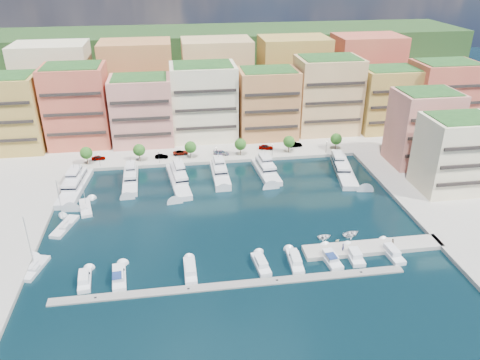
{
  "coord_description": "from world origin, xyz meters",
  "views": [
    {
      "loc": [
        -12.75,
        -104.49,
        60.87
      ],
      "look_at": [
        3.67,
        5.42,
        6.0
      ],
      "focal_mm": 35.0,
      "sensor_mm": 36.0,
      "label": 1
    }
  ],
  "objects_px": {
    "tree_4": "(289,142)",
    "car_2": "(181,153)",
    "yacht_6": "(343,168)",
    "cruiser_9": "(391,253)",
    "yacht_0": "(75,185)",
    "sailboat_0": "(35,269)",
    "tree_0": "(86,153)",
    "tree_5": "(336,139)",
    "yacht_3": "(220,172)",
    "yacht_4": "(266,170)",
    "cruiser_3": "(190,271)",
    "cruiser_6": "(295,261)",
    "lamppost_1": "(159,154)",
    "cruiser_0": "(85,280)",
    "tender_0": "(325,237)",
    "car_1": "(161,156)",
    "cruiser_8": "(354,256)",
    "person_0": "(343,247)",
    "car_4": "(266,147)",
    "yacht_1": "(131,179)",
    "cruiser_7": "(330,258)",
    "sailboat_2": "(86,208)",
    "tender_1": "(337,240)",
    "car_5": "(295,145)",
    "lamppost_0": "(99,158)",
    "lamppost_4": "(326,145)",
    "tree_3": "(240,144)",
    "lamppost_2": "(216,151)",
    "cruiser_1": "(119,277)",
    "cruiser_5": "(261,264)",
    "person_1": "(392,242)",
    "tree_2": "(190,147)",
    "yacht_2": "(178,178)",
    "car_3": "(221,153)",
    "car_0": "(98,158)",
    "tree_1": "(139,150)",
    "tender_2": "(351,234)",
    "sailboat_1": "(65,227)",
    "tender_3": "(385,238)"
  },
  "relations": [
    {
      "from": "tree_4",
      "to": "car_2",
      "type": "bearing_deg",
      "value": 174.56
    },
    {
      "from": "yacht_6",
      "to": "cruiser_9",
      "type": "height_order",
      "value": "yacht_6"
    },
    {
      "from": "yacht_0",
      "to": "cruiser_9",
      "type": "distance_m",
      "value": 86.16
    },
    {
      "from": "yacht_6",
      "to": "sailboat_0",
      "type": "xyz_separation_m",
      "value": [
        -81.02,
        -37.07,
        -0.89
      ]
    },
    {
      "from": "tree_0",
      "to": "tree_5",
      "type": "xyz_separation_m",
      "value": [
        80.0,
        0.0,
        0.0
      ]
    },
    {
      "from": "yacht_3",
      "to": "yacht_4",
      "type": "distance_m",
      "value": 13.96
    },
    {
      "from": "cruiser_3",
      "to": "cruiser_6",
      "type": "bearing_deg",
      "value": 0.01
    },
    {
      "from": "lamppost_1",
      "to": "cruiser_6",
      "type": "height_order",
      "value": "lamppost_1"
    },
    {
      "from": "tree_0",
      "to": "cruiser_0",
      "type": "xyz_separation_m",
      "value": [
        7.24,
        -58.08,
        -4.2
      ]
    },
    {
      "from": "tender_0",
      "to": "car_1",
      "type": "relative_size",
      "value": 0.83
    },
    {
      "from": "yacht_3",
      "to": "cruiser_8",
      "type": "xyz_separation_m",
      "value": [
        24.64,
        -45.72,
        -0.66
      ]
    },
    {
      "from": "person_0",
      "to": "car_4",
      "type": "bearing_deg",
      "value": -3.42
    },
    {
      "from": "yacht_1",
      "to": "car_2",
      "type": "xyz_separation_m",
      "value": [
        15.01,
        16.15,
        0.59
      ]
    },
    {
      "from": "cruiser_7",
      "to": "sailboat_2",
      "type": "distance_m",
      "value": 63.92
    },
    {
      "from": "cruiser_0",
      "to": "tender_1",
      "type": "relative_size",
      "value": 5.68
    },
    {
      "from": "car_5",
      "to": "lamppost_0",
      "type": "bearing_deg",
      "value": 93.35
    },
    {
      "from": "lamppost_4",
      "to": "tree_3",
      "type": "bearing_deg",
      "value": 175.3
    },
    {
      "from": "cruiser_6",
      "to": "sailboat_2",
      "type": "xyz_separation_m",
      "value": [
        -48.18,
        30.92,
        -0.24
      ]
    },
    {
      "from": "lamppost_2",
      "to": "cruiser_7",
      "type": "distance_m",
      "value": 59.03
    },
    {
      "from": "yacht_6",
      "to": "tree_4",
      "type": "bearing_deg",
      "value": 130.98
    },
    {
      "from": "yacht_0",
      "to": "cruiser_0",
      "type": "distance_m",
      "value": 44.14
    },
    {
      "from": "cruiser_1",
      "to": "car_4",
      "type": "height_order",
      "value": "car_4"
    },
    {
      "from": "cruiser_5",
      "to": "person_1",
      "type": "distance_m",
      "value": 30.37
    },
    {
      "from": "lamppost_1",
      "to": "tree_2",
      "type": "bearing_deg",
      "value": 12.95
    },
    {
      "from": "yacht_0",
      "to": "yacht_2",
      "type": "relative_size",
      "value": 1.01
    },
    {
      "from": "yacht_3",
      "to": "car_3",
      "type": "height_order",
      "value": "yacht_3"
    },
    {
      "from": "sailboat_2",
      "to": "car_0",
      "type": "relative_size",
      "value": 3.15
    },
    {
      "from": "yacht_6",
      "to": "car_3",
      "type": "xyz_separation_m",
      "value": [
        -35.34,
        16.35,
        0.53
      ]
    },
    {
      "from": "cruiser_0",
      "to": "car_5",
      "type": "height_order",
      "value": "car_5"
    },
    {
      "from": "tree_1",
      "to": "cruiser_1",
      "type": "distance_m",
      "value": 58.3
    },
    {
      "from": "tree_4",
      "to": "tender_1",
      "type": "relative_size",
      "value": 4.21
    },
    {
      "from": "tree_0",
      "to": "cruiser_8",
      "type": "relative_size",
      "value": 0.77
    },
    {
      "from": "tree_3",
      "to": "car_4",
      "type": "xyz_separation_m",
      "value": [
        9.13,
        3.57,
        -2.92
      ]
    },
    {
      "from": "tender_1",
      "to": "tender_2",
      "type": "bearing_deg",
      "value": -89.08
    },
    {
      "from": "yacht_2",
      "to": "car_1",
      "type": "xyz_separation_m",
      "value": [
        -4.8,
        15.92,
        0.47
      ]
    },
    {
      "from": "yacht_6",
      "to": "cruiser_0",
      "type": "distance_m",
      "value": 82.06
    },
    {
      "from": "lamppost_1",
      "to": "car_4",
      "type": "xyz_separation_m",
      "value": [
        35.13,
        5.87,
        -2.0
      ]
    },
    {
      "from": "car_4",
      "to": "person_1",
      "type": "height_order",
      "value": "person_1"
    },
    {
      "from": "yacht_4",
      "to": "cruiser_1",
      "type": "bearing_deg",
      "value": -131.2
    },
    {
      "from": "tree_1",
      "to": "cruiser_8",
      "type": "xyz_separation_m",
      "value": [
        48.55,
        -58.08,
        -4.2
      ]
    },
    {
      "from": "cruiser_7",
      "to": "sailboat_1",
      "type": "xyz_separation_m",
      "value": [
        -59.58,
        22.16,
        -0.26
      ]
    },
    {
      "from": "person_0",
      "to": "tree_2",
      "type": "bearing_deg",
      "value": 19.88
    },
    {
      "from": "lamppost_4",
      "to": "tender_3",
      "type": "height_order",
      "value": "lamppost_4"
    },
    {
      "from": "yacht_4",
      "to": "car_2",
      "type": "bearing_deg",
      "value": 147.4
    },
    {
      "from": "tree_3",
      "to": "yacht_4",
      "type": "bearing_deg",
      "value": -65.15
    },
    {
      "from": "tree_4",
      "to": "lamppost_1",
      "type": "bearing_deg",
      "value": -176.87
    },
    {
      "from": "person_0",
      "to": "cruiser_6",
      "type": "bearing_deg",
      "value": 90.11
    },
    {
      "from": "cruiser_5",
      "to": "tender_3",
      "type": "relative_size",
      "value": 4.82
    },
    {
      "from": "cruiser_3",
      "to": "sailboat_1",
      "type": "relative_size",
      "value": 0.66
    },
    {
      "from": "car_5",
      "to": "tree_1",
      "type": "bearing_deg",
      "value": 92.2
    }
  ]
}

